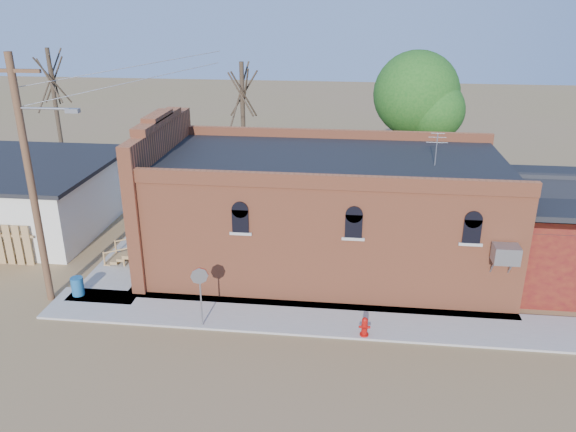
# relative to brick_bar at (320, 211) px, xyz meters

# --- Properties ---
(ground) EXTENTS (120.00, 120.00, 0.00)m
(ground) POSITION_rel_brick_bar_xyz_m (-1.64, -5.49, -2.34)
(ground) COLOR olive
(ground) RESTS_ON ground
(sidewalk_south) EXTENTS (19.00, 2.20, 0.08)m
(sidewalk_south) POSITION_rel_brick_bar_xyz_m (-0.14, -4.59, -2.30)
(sidewalk_south) COLOR #9E9991
(sidewalk_south) RESTS_ON ground
(sidewalk_west) EXTENTS (2.60, 10.00, 0.08)m
(sidewalk_west) POSITION_rel_brick_bar_xyz_m (-7.94, 0.51, -2.30)
(sidewalk_west) COLOR #9E9991
(sidewalk_west) RESTS_ON ground
(brick_bar) EXTENTS (16.40, 7.97, 6.30)m
(brick_bar) POSITION_rel_brick_bar_xyz_m (0.00, 0.00, 0.00)
(brick_bar) COLOR #B95C38
(brick_bar) RESTS_ON ground
(red_shed) EXTENTS (5.40, 6.40, 4.30)m
(red_shed) POSITION_rel_brick_bar_xyz_m (9.86, 0.01, -0.07)
(red_shed) COLOR #570E13
(red_shed) RESTS_ON ground
(utility_pole) EXTENTS (3.12, 0.26, 9.00)m
(utility_pole) POSITION_rel_brick_bar_xyz_m (-9.79, -4.29, 2.43)
(utility_pole) COLOR #533521
(utility_pole) RESTS_ON ground
(tree_bare_near) EXTENTS (2.80, 2.80, 7.65)m
(tree_bare_near) POSITION_rel_brick_bar_xyz_m (-4.64, 7.51, 3.62)
(tree_bare_near) COLOR #453127
(tree_bare_near) RESTS_ON ground
(tree_bare_far) EXTENTS (2.80, 2.80, 8.16)m
(tree_bare_far) POSITION_rel_brick_bar_xyz_m (-15.64, 8.51, 4.02)
(tree_bare_far) COLOR #453127
(tree_bare_far) RESTS_ON ground
(tree_leafy) EXTENTS (4.40, 4.40, 8.15)m
(tree_leafy) POSITION_rel_brick_bar_xyz_m (4.36, 8.01, 3.59)
(tree_leafy) COLOR #453127
(tree_leafy) RESTS_ON ground
(fire_hydrant) EXTENTS (0.39, 0.38, 0.68)m
(fire_hydrant) POSITION_rel_brick_bar_xyz_m (1.85, -5.50, -1.93)
(fire_hydrant) COLOR #A00D09
(fire_hydrant) RESTS_ON sidewalk_south
(stop_sign) EXTENTS (0.57, 0.26, 2.19)m
(stop_sign) POSITION_rel_brick_bar_xyz_m (-3.68, -5.49, -0.58)
(stop_sign) COLOR gray
(stop_sign) RESTS_ON sidewalk_south
(trash_barrel) EXTENTS (0.53, 0.53, 0.71)m
(trash_barrel) POSITION_rel_brick_bar_xyz_m (-8.89, -3.99, -1.90)
(trash_barrel) COLOR #1A5484
(trash_barrel) RESTS_ON sidewalk_west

